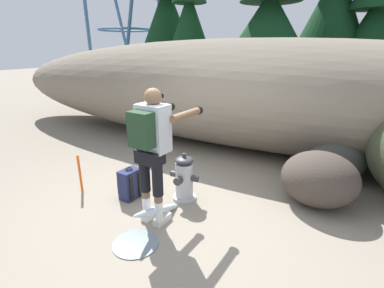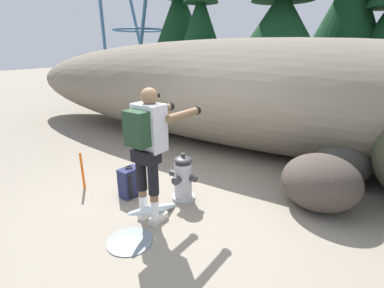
{
  "view_description": "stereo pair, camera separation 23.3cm",
  "coord_description": "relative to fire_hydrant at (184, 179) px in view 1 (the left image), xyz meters",
  "views": [
    {
      "loc": [
        1.79,
        -2.79,
        2.1
      ],
      "look_at": [
        -0.01,
        0.68,
        0.75
      ],
      "focal_mm": 26.23,
      "sensor_mm": 36.0,
      "label": 1
    },
    {
      "loc": [
        1.99,
        -2.67,
        2.1
      ],
      "look_at": [
        -0.01,
        0.68,
        0.75
      ],
      "focal_mm": 26.23,
      "sensor_mm": 36.0,
      "label": 2
    }
  ],
  "objects": [
    {
      "name": "utility_worker",
      "position": [
        -0.06,
        -0.62,
        0.74
      ],
      "size": [
        0.59,
        1.0,
        1.68
      ],
      "rotation": [
        0.0,
        0.0,
        1.48
      ],
      "color": "beige",
      "rests_on": "ground_plane"
    },
    {
      "name": "pine_tree_left",
      "position": [
        -3.19,
        6.15,
        2.85
      ],
      "size": [
        1.84,
        1.84,
        5.6
      ],
      "color": "#47331E",
      "rests_on": "ground_plane"
    },
    {
      "name": "survey_stake",
      "position": [
        -1.5,
        -0.54,
        -0.02
      ],
      "size": [
        0.04,
        0.04,
        0.6
      ],
      "primitive_type": "cylinder",
      "color": "#E55914",
      "rests_on": "ground_plane"
    },
    {
      "name": "hydrant_water_jet",
      "position": [
        0.0,
        -0.77,
        -0.19
      ],
      "size": [
        0.52,
        1.24,
        0.47
      ],
      "color": "silver",
      "rests_on": "ground_plane"
    },
    {
      "name": "pine_tree_far_right",
      "position": [
        2.44,
        8.0,
        2.53
      ],
      "size": [
        2.49,
        2.49,
        5.41
      ],
      "color": "#47331E",
      "rests_on": "ground_plane"
    },
    {
      "name": "ground_plane",
      "position": [
        -0.02,
        -0.38,
        -0.34
      ],
      "size": [
        56.0,
        56.0,
        0.04
      ],
      "primitive_type": "cube",
      "color": "gray"
    },
    {
      "name": "boulder_mid",
      "position": [
        1.92,
        1.67,
        0.05
      ],
      "size": [
        1.07,
        0.93,
        0.75
      ],
      "primitive_type": "ellipsoid",
      "rotation": [
        0.0,
        0.0,
        0.33
      ],
      "color": "#3B3C36",
      "rests_on": "ground_plane"
    },
    {
      "name": "spare_backpack",
      "position": [
        -0.72,
        -0.33,
        -0.11
      ],
      "size": [
        0.32,
        0.32,
        0.47
      ],
      "rotation": [
        0.0,
        0.0,
        3.01
      ],
      "color": "#23284C",
      "rests_on": "ground_plane"
    },
    {
      "name": "pine_tree_center",
      "position": [
        -0.43,
        6.18,
        2.76
      ],
      "size": [
        2.85,
        2.85,
        5.24
      ],
      "color": "#47331E",
      "rests_on": "ground_plane"
    },
    {
      "name": "boulder_small",
      "position": [
        1.72,
        0.76,
        0.06
      ],
      "size": [
        1.04,
        0.95,
        0.76
      ],
      "primitive_type": "ellipsoid",
      "rotation": [
        0.0,
        0.0,
        3.16
      ],
      "color": "#433932",
      "rests_on": "ground_plane"
    },
    {
      "name": "fire_hydrant",
      "position": [
        0.0,
        0.0,
        0.0
      ],
      "size": [
        0.43,
        0.39,
        0.71
      ],
      "color": "#B2B2B7",
      "rests_on": "ground_plane"
    },
    {
      "name": "pine_tree_far_left",
      "position": [
        -5.1,
        7.73,
        3.26
      ],
      "size": [
        2.81,
        2.81,
        6.87
      ],
      "color": "#47331E",
      "rests_on": "ground_plane"
    },
    {
      "name": "dirt_embankment",
      "position": [
        -0.02,
        2.89,
        0.83
      ],
      "size": [
        14.04,
        3.2,
        2.29
      ],
      "primitive_type": "ellipsoid",
      "color": "#756B5B",
      "rests_on": "ground_plane"
    }
  ]
}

